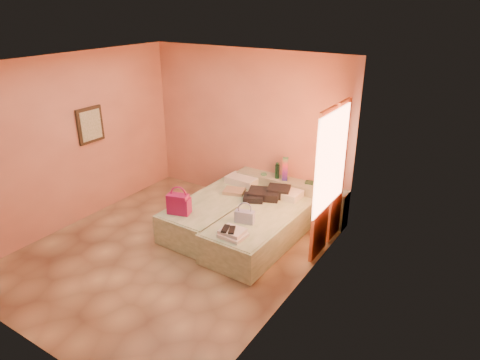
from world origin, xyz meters
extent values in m
plane|color=tan|center=(0.00, 0.00, 0.00)|extent=(4.50, 4.50, 0.00)
cube|color=tan|center=(0.00, 2.25, 1.40)|extent=(4.00, 0.02, 2.80)
cube|color=tan|center=(-2.00, 0.00, 1.40)|extent=(0.02, 4.50, 2.80)
cube|color=tan|center=(2.00, 0.00, 1.40)|extent=(0.02, 4.50, 2.80)
cube|color=white|center=(0.00, 0.00, 2.80)|extent=(4.00, 4.50, 0.02)
cube|color=#FFC79E|center=(1.98, 1.25, 1.50)|extent=(0.02, 1.10, 1.40)
cube|color=#D66533|center=(1.94, 1.10, 1.15)|extent=(0.05, 0.55, 2.20)
cube|color=#D66533|center=(1.94, 1.70, 1.15)|extent=(0.05, 0.45, 2.20)
cube|color=#332416|center=(-1.97, 0.40, 1.60)|extent=(0.04, 0.50, 0.60)
cube|color=gold|center=(1.55, 2.22, 1.45)|extent=(0.25, 0.04, 0.30)
cube|color=#A5B090|center=(0.98, 2.10, 0.33)|extent=(2.05, 0.30, 0.65)
cube|color=beige|center=(0.14, 1.05, 0.25)|extent=(0.95, 2.02, 0.50)
cube|color=beige|center=(1.04, 0.95, 0.25)|extent=(0.95, 2.02, 0.50)
cylinder|color=#153B26|center=(0.72, 2.07, 0.79)|extent=(0.10, 0.10, 0.28)
cube|color=#A01356|center=(0.87, 2.07, 0.85)|extent=(0.12, 0.12, 0.41)
cylinder|color=#559C66|center=(0.45, 2.07, 0.66)|extent=(0.14, 0.14, 0.03)
cube|color=#284C30|center=(1.32, 2.17, 0.66)|extent=(0.20, 0.16, 0.03)
cube|color=beige|center=(1.73, 2.05, 0.79)|extent=(0.24, 0.24, 0.27)
cube|color=#A01356|center=(-0.06, 0.34, 0.66)|extent=(0.38, 0.28, 0.32)
cube|color=tan|center=(0.25, 1.42, 0.53)|extent=(0.41, 0.37, 0.06)
cube|color=black|center=(0.81, 1.53, 0.58)|extent=(0.72, 0.72, 0.16)
cube|color=#41539C|center=(0.95, 0.64, 0.59)|extent=(0.31, 0.19, 0.18)
cube|color=silver|center=(1.03, 0.19, 0.55)|extent=(0.36, 0.32, 0.10)
cube|color=black|center=(0.97, 0.16, 0.61)|extent=(0.22, 0.25, 0.02)
camera|label=1|loc=(3.90, -4.11, 3.57)|focal=32.00mm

